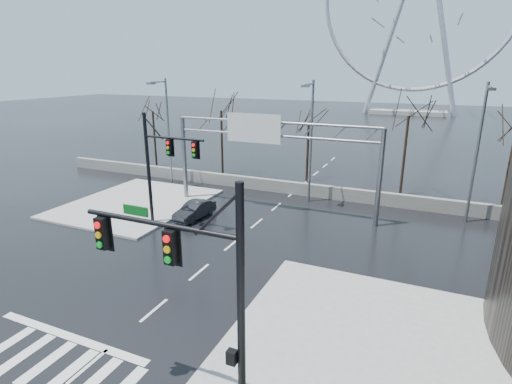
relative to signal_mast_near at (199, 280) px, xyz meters
The scene contains 16 objects.
ground 8.15m from the signal_mast_near, 141.85° to the left, with size 260.00×260.00×0.00m, color black.
sidewalk_right_ext 9.12m from the signal_mast_near, 51.18° to the left, with size 12.00×10.00×0.15m, color gray.
sidewalk_far 23.25m from the signal_mast_near, 135.18° to the left, with size 10.00×12.00×0.15m, color gray.
barrier_wall 24.96m from the signal_mast_near, 102.07° to the left, with size 52.00×0.50×1.10m, color slate.
signal_mast_near is the anchor object (origin of this frame).
signal_mast_far 17.03m from the signal_mast_near, 130.26° to the left, with size 4.72×0.41×8.00m.
sign_gantry 19.79m from the signal_mast_near, 106.19° to the left, with size 16.36×0.40×7.60m.
streetlight_left 28.07m from the signal_mast_near, 127.67° to the left, with size 0.50×2.55×10.00m.
streetlight_mid 22.44m from the signal_mast_near, 98.05° to the left, with size 0.50×2.55×10.00m.
streetlight_right 23.92m from the signal_mast_near, 68.25° to the left, with size 0.50×2.55×10.00m.
tree_far_left 36.36m from the signal_mast_near, 129.53° to the left, with size 3.50×3.50×7.00m.
tree_left 30.98m from the signal_mast_near, 117.18° to the left, with size 3.75×3.75×7.50m.
tree_center 29.00m from the signal_mast_near, 100.21° to the left, with size 3.25×3.25×6.50m.
tree_right 27.84m from the signal_mast_near, 82.02° to the left, with size 3.90×3.90×7.80m.
ferris_wheel 101.29m from the signal_mast_near, 90.08° to the left, with size 45.00×6.00×50.91m.
car 18.55m from the signal_mast_near, 123.07° to the left, with size 1.35×3.86×1.27m, color black.
Camera 1 is at (10.87, -12.90, 10.77)m, focal length 28.00 mm.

